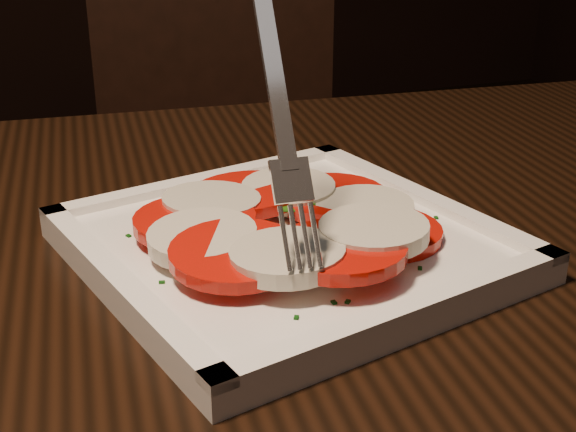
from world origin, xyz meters
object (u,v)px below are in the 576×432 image
at_px(chair, 221,151).
at_px(plate, 288,248).
at_px(table, 411,394).
at_px(fork, 270,85).

relative_size(chair, plate, 3.79).
xyz_separation_m(table, fork, (-0.09, 0.02, 0.22)).
bearing_deg(fork, chair, 80.08).
xyz_separation_m(table, plate, (-0.08, 0.04, 0.11)).
bearing_deg(chair, table, -84.91).
xyz_separation_m(table, chair, (0.10, 0.87, -0.12)).
bearing_deg(table, fork, 169.37).
relative_size(table, fork, 7.57).
height_order(table, fork, fork).
distance_m(chair, plate, 0.88).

